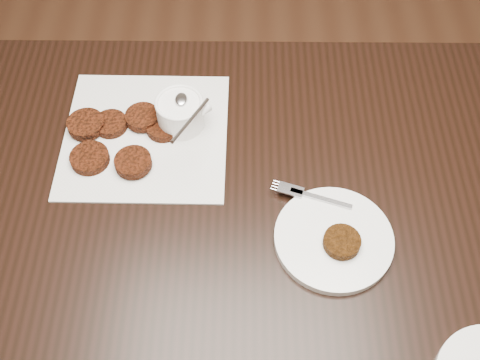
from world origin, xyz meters
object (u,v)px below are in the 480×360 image
Objects in this scene: table at (237,285)px; plate_with_patty at (334,237)px; napkin at (146,135)px; sauce_ramekin at (179,101)px.

table is 0.43m from plate_with_patty.
sauce_ramekin is (0.07, 0.03, 0.07)m from napkin.
sauce_ramekin is at bearing 22.66° from napkin.
plate_with_patty reaches higher than napkin.
plate_with_patty reaches higher than table.
napkin is at bearing 141.34° from table.
sauce_ramekin is (-0.11, 0.17, 0.44)m from table.
plate_with_patty is at bearing -42.83° from sauce_ramekin.
napkin is at bearing 146.50° from plate_with_patty.
plate_with_patty is (0.35, -0.23, 0.01)m from napkin.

